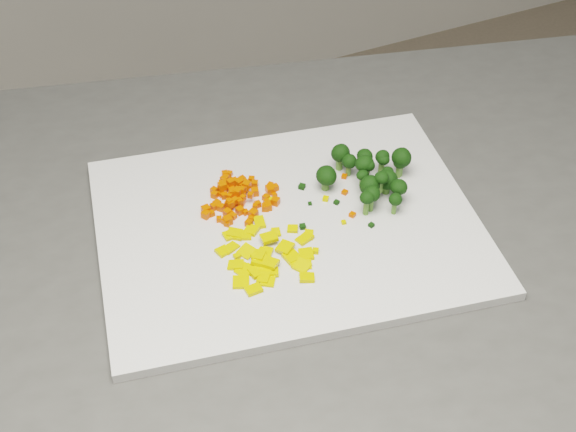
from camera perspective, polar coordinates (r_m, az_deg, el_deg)
name	(u,v)px	position (r m, az deg, el deg)	size (l,w,h in m)	color
cutting_board	(288,226)	(0.98, 0.00, -0.70)	(0.46, 0.35, 0.01)	silver
carrot_pile	(237,191)	(1.00, -3.62, 1.79)	(0.10, 0.10, 0.03)	#E73C02
pepper_pile	(269,251)	(0.93, -1.35, -2.50)	(0.12, 0.12, 0.02)	#DAB40B
broccoli_pile	(364,172)	(1.00, 5.40, 3.11)	(0.12, 0.12, 0.06)	black
carrot_cube_0	(242,185)	(1.02, -3.33, 2.23)	(0.01, 0.01, 0.01)	#E73C02
carrot_cube_1	(214,206)	(0.99, -5.28, 0.68)	(0.01, 0.01, 0.01)	#E73C02
carrot_cube_2	(233,192)	(1.00, -3.92, 1.71)	(0.01, 0.01, 0.01)	#E73C02
carrot_cube_3	(231,183)	(1.01, -4.09, 2.39)	(0.01, 0.01, 0.01)	#E73C02
carrot_cube_4	(217,204)	(1.00, -5.07, 0.88)	(0.01, 0.01, 0.01)	#E73C02
carrot_cube_5	(230,196)	(1.00, -4.17, 1.44)	(0.01, 0.01, 0.01)	#E73C02
carrot_cube_6	(245,212)	(0.98, -3.05, 0.27)	(0.01, 0.01, 0.01)	#E73C02
carrot_cube_7	(240,211)	(0.98, -3.44, 0.38)	(0.01, 0.01, 0.01)	#E73C02
carrot_cube_8	(241,201)	(1.00, -3.37, 1.04)	(0.01, 0.01, 0.01)	#E73C02
carrot_cube_9	(270,185)	(1.02, -1.26, 2.21)	(0.01, 0.01, 0.01)	#E73C02
carrot_cube_10	(223,185)	(1.02, -4.65, 2.24)	(0.01, 0.01, 0.01)	#E73C02
carrot_cube_11	(235,200)	(0.99, -3.78, 1.11)	(0.01, 0.01, 0.01)	#E73C02
carrot_cube_12	(242,195)	(1.00, -3.32, 1.48)	(0.01, 0.01, 0.01)	#E73C02
carrot_cube_13	(224,179)	(1.03, -4.54, 2.61)	(0.01, 0.01, 0.01)	#E73C02
carrot_cube_14	(250,195)	(0.99, -2.69, 1.49)	(0.01, 0.01, 0.01)	#E73C02
carrot_cube_15	(237,185)	(1.02, -3.64, 2.24)	(0.01, 0.01, 0.01)	#E73C02
carrot_cube_16	(245,184)	(1.02, -3.08, 2.28)	(0.01, 0.01, 0.01)	#E73C02
carrot_cube_17	(225,174)	(1.04, -4.51, 3.01)	(0.01, 0.01, 0.01)	#E73C02
carrot_cube_18	(239,183)	(1.01, -3.50, 2.39)	(0.01, 0.01, 0.01)	#E73C02
carrot_cube_19	(214,190)	(1.02, -5.28, 1.83)	(0.01, 0.01, 0.01)	#E73C02
carrot_cube_20	(247,185)	(1.00, -2.96, 2.21)	(0.01, 0.01, 0.01)	#E73C02
carrot_cube_21	(270,189)	(1.01, -1.27, 1.94)	(0.01, 0.01, 0.01)	#E73C02
carrot_cube_22	(249,223)	(0.97, -2.81, -0.51)	(0.01, 0.01, 0.01)	#E73C02
carrot_cube_23	(275,188)	(1.02, -0.93, 2.04)	(0.01, 0.01, 0.01)	#E73C02
carrot_cube_24	(236,201)	(1.00, -3.75, 1.04)	(0.01, 0.01, 0.01)	#E73C02
carrot_cube_25	(233,195)	(1.01, -3.95, 1.52)	(0.01, 0.01, 0.01)	#E73C02
carrot_cube_26	(231,214)	(0.98, -4.08, 0.14)	(0.01, 0.01, 0.01)	#E73C02
carrot_cube_27	(226,177)	(1.04, -4.42, 2.78)	(0.01, 0.01, 0.01)	#E73C02
carrot_cube_28	(255,184)	(1.02, -2.38, 2.29)	(0.01, 0.01, 0.01)	#E73C02
carrot_cube_29	(229,202)	(0.98, -4.19, 1.02)	(0.01, 0.01, 0.01)	#E73C02
carrot_cube_30	(245,184)	(1.02, -3.08, 2.31)	(0.01, 0.01, 0.01)	#E73C02
carrot_cube_31	(242,179)	(1.03, -3.27, 2.65)	(0.01, 0.01, 0.01)	#E73C02
carrot_cube_32	(215,195)	(1.01, -5.24, 1.51)	(0.01, 0.01, 0.01)	#E73C02
carrot_cube_33	(206,210)	(0.99, -5.85, 0.45)	(0.01, 0.01, 0.01)	#E73C02
carrot_cube_34	(275,201)	(0.99, -0.90, 1.05)	(0.01, 0.01, 0.01)	#E73C02
carrot_cube_35	(231,204)	(0.99, -4.10, 0.89)	(0.01, 0.01, 0.01)	#E73C02
carrot_cube_36	(229,204)	(0.99, -4.19, 0.88)	(0.01, 0.01, 0.01)	#E73C02
carrot_cube_37	(212,214)	(0.98, -5.45, 0.17)	(0.01, 0.01, 0.01)	#E73C02
carrot_cube_38	(243,198)	(0.99, -3.22, 1.32)	(0.01, 0.01, 0.01)	#E73C02
carrot_cube_39	(255,192)	(1.01, -2.37, 1.73)	(0.01, 0.01, 0.01)	#E73C02
carrot_cube_40	(241,185)	(1.01, -3.34, 2.19)	(0.01, 0.01, 0.01)	#E73C02
carrot_cube_41	(239,201)	(0.99, -3.47, 1.05)	(0.01, 0.01, 0.01)	#E73C02
carrot_cube_42	(234,182)	(1.02, -3.86, 2.42)	(0.01, 0.01, 0.01)	#E73C02
carrot_cube_43	(270,190)	(1.01, -1.28, 1.85)	(0.01, 0.01, 0.01)	#E73C02
carrot_cube_44	(245,188)	(1.00, -3.09, 2.01)	(0.01, 0.01, 0.01)	#E73C02
carrot_cube_45	(252,180)	(1.03, -2.61, 2.61)	(0.01, 0.01, 0.01)	#E73C02
carrot_cube_46	(221,194)	(1.01, -4.79, 1.59)	(0.01, 0.01, 0.01)	#E73C02
carrot_cube_47	(221,207)	(0.99, -4.80, 0.62)	(0.01, 0.01, 0.01)	#E73C02
carrot_cube_48	(258,204)	(0.99, -2.17, 0.85)	(0.01, 0.01, 0.01)	#E73C02
carrot_cube_49	(255,206)	(0.99, -2.35, 0.69)	(0.01, 0.01, 0.01)	#E73C02
carrot_cube_50	(251,219)	(0.97, -2.63, -0.18)	(0.01, 0.01, 0.01)	#E73C02
carrot_cube_51	(237,192)	(1.00, -3.62, 1.72)	(0.01, 0.01, 0.01)	#E73C02
carrot_cube_52	(265,207)	(0.99, -1.62, 0.61)	(0.01, 0.01, 0.01)	#E73C02
carrot_cube_53	(241,190)	(1.00, -3.35, 1.83)	(0.01, 0.01, 0.01)	#E73C02
carrot_cube_54	(267,206)	(0.99, -1.47, 0.68)	(0.01, 0.01, 0.01)	#E73C02
carrot_cube_55	(237,198)	(1.00, -3.62, 1.31)	(0.01, 0.01, 0.01)	#E73C02
carrot_cube_56	(228,220)	(0.97, -4.31, -0.32)	(0.01, 0.01, 0.01)	#E73C02
carrot_cube_57	(234,216)	(0.98, -3.89, -0.02)	(0.01, 0.01, 0.01)	#E73C02
carrot_cube_58	(224,221)	(0.97, -4.54, -0.38)	(0.01, 0.01, 0.01)	#E73C02
carrot_cube_59	(224,196)	(1.01, -4.54, 1.46)	(0.01, 0.01, 0.01)	#E73C02
carrot_cube_60	(266,198)	(1.00, -1.57, 1.31)	(0.01, 0.01, 0.01)	#E73C02
carrot_cube_61	(267,202)	(0.99, -1.52, 0.99)	(0.01, 0.01, 0.01)	#E73C02
carrot_cube_62	(227,213)	(0.98, -4.33, 0.24)	(0.01, 0.01, 0.01)	#E73C02
carrot_cube_63	(222,186)	(1.01, -4.70, 2.13)	(0.01, 0.01, 0.01)	#E73C02
carrot_cube_64	(230,188)	(1.02, -4.13, 1.97)	(0.01, 0.01, 0.01)	#E73C02
carrot_cube_65	(229,174)	(1.04, -4.19, 3.00)	(0.01, 0.01, 0.01)	#E73C02
carrot_cube_66	(206,215)	(0.98, -5.86, 0.10)	(0.01, 0.01, 0.01)	#E73C02
carrot_cube_67	(227,224)	(0.97, -4.35, -0.54)	(0.01, 0.01, 0.01)	#E73C02
carrot_cube_68	(220,189)	(1.02, -4.86, 1.93)	(0.01, 0.01, 0.01)	#E73C02
carrot_cube_69	(253,214)	(0.98, -2.48, 0.17)	(0.01, 0.01, 0.01)	#E73C02
carrot_cube_70	(219,219)	(0.98, -4.93, -0.22)	(0.01, 0.01, 0.01)	#E73C02
pepper_chunk_0	(259,271)	(0.91, -2.06, -3.94)	(0.01, 0.02, 0.00)	#DAB40B
pepper_chunk_1	(302,266)	(0.92, 1.00, -3.59)	(0.02, 0.02, 0.00)	#DAB40B
pepper_chunk_2	(294,261)	(0.92, 0.43, -3.20)	(0.01, 0.02, 0.00)	#DAB40B
pepper_chunk_3	(269,238)	(0.94, -1.36, -1.54)	(0.02, 0.02, 0.00)	#DAB40B
pepper_chunk_4	(260,222)	(0.97, -2.03, -0.46)	(0.02, 0.01, 0.01)	#DAB40B
pepper_chunk_5	(244,235)	(0.95, -3.11, -1.37)	(0.02, 0.02, 0.00)	#DAB40B
pepper_chunk_6	(228,236)	(0.95, -4.28, -1.42)	(0.01, 0.01, 0.00)	#DAB40B
pepper_chunk_7	(285,247)	(0.93, -0.21, -2.24)	(0.02, 0.02, 0.00)	#DAB40B
pepper_chunk_8	(292,257)	(0.93, 0.27, -2.93)	(0.02, 0.02, 0.00)	#DAB40B
pepper_chunk_9	(307,277)	(0.90, 1.35, -4.39)	(0.02, 0.01, 0.00)	#DAB40B
pepper_chunk_10	(259,255)	(0.92, -2.10, -2.80)	(0.01, 0.02, 0.00)	#DAB40B
pepper_chunk_11	(247,252)	(0.93, -2.95, -2.55)	(0.02, 0.02, 0.00)	#DAB40B
pepper_chunk_12	(271,263)	(0.91, -1.24, -3.36)	(0.02, 0.02, 0.00)	#DAB40B
pepper_chunk_13	(309,235)	(0.95, 1.49, -1.35)	(0.02, 0.01, 0.00)	#DAB40B
pepper_chunk_14	(236,265)	(0.92, -3.74, -3.48)	(0.02, 0.02, 0.00)	#DAB40B
pepper_chunk_15	(254,290)	(0.89, -2.46, -5.25)	(0.02, 0.01, 0.00)	#DAB40B
pepper_chunk_16	(237,235)	(0.96, -3.67, -1.35)	(0.02, 0.02, 0.00)	#DAB40B
pepper_chunk_17	(265,271)	(0.91, -1.63, -3.94)	(0.01, 0.01, 0.00)	#DAB40B
pepper_chunk_18	(306,254)	(0.93, 1.30, -2.74)	(0.02, 0.02, 0.00)	#DAB40B
pepper_chunk_19	(257,272)	(0.91, -2.25, -4.01)	(0.02, 0.02, 0.00)	#DAB40B
pepper_chunk_20	(252,230)	(0.96, -2.61, -1.01)	(0.02, 0.02, 0.00)	#DAB40B
pepper_chunk_21	(306,264)	(0.92, 1.31, -3.43)	(0.02, 0.01, 0.00)	#DAB40B
pepper_chunk_22	(241,282)	(0.90, -3.37, -4.73)	(0.02, 0.02, 0.00)	#DAB40B
pepper_chunk_23	(276,232)	(0.96, -0.87, -1.18)	(0.01, 0.01, 0.00)	#DAB40B
pepper_chunk_24	(245,271)	(0.91, -3.11, -3.90)	(0.02, 0.02, 0.00)	#DAB40B
pepper_chunk_25	(267,253)	(0.93, -1.53, -2.62)	(0.02, 0.01, 0.00)	#DAB40B
pepper_chunk_26	(264,278)	(0.90, -1.74, -4.41)	(0.02, 0.01, 0.00)	#DAB40B
pepper_chunk_27	(259,258)	(0.92, -2.06, -2.98)	(0.01, 0.02, 0.00)	#DAB40B
pepper_chunk_28	(251,270)	(0.91, -2.66, -3.87)	(0.02, 0.01, 0.00)	#DAB40B
pepper_chunk_29	(263,253)	(0.93, -1.82, -2.67)	(0.02, 0.02, 0.00)	#DAB40B
pepper_chunk_30	(223,251)	(0.94, -4.64, -2.52)	(0.02, 0.01, 0.00)	#DAB40B
pepper_chunk_31	(268,281)	(0.90, -1.43, -4.65)	(0.02, 0.02, 0.00)	#DAB40B
pepper_chunk_32	(231,248)	(0.94, -4.10, -2.26)	(0.02, 0.01, 0.00)	#DAB40B
pepper_chunk_33	(304,238)	(0.95, 1.18, -1.61)	(0.02, 0.01, 0.00)	#DAB40B
pepper_chunk_34	(273,272)	(0.91, -1.10, -3.99)	(0.01, 0.01, 0.00)	#DAB40B
pepper_chunk_35	(235,233)	(0.96, -3.81, -1.24)	(0.02, 0.02, 0.00)	#DAB40B
pepper_chunk_36	(259,262)	(0.92, -2.09, -3.29)	(0.02, 0.01, 0.00)	#DAB40B
pepper_chunk_37	(293,229)	(0.96, 0.33, -0.92)	(0.01, 0.01, 0.00)	#DAB40B
broccoli_floret_0	(340,158)	(1.04, 3.69, 4.14)	(0.03, 0.03, 0.04)	black
broccoli_floret_1	(400,163)	(1.04, 7.98, 3.74)	(0.04, 0.04, 0.04)	black
broccoli_floret_2	(386,183)	(1.01, 7.01, 2.36)	(0.04, 0.04, 0.03)	black
broccoli_floret_3	(364,167)	(1.01, 5.40, 3.48)	(0.03, 0.03, 0.03)	black
broccoli_floret_4	(366,203)	(0.98, 5.59, 0.90)	(0.03, 0.03, 0.03)	black
broccoli_floret_5	(369,190)	(1.00, 5.76, 1.86)	(0.04, 0.04, 0.04)	black
broccoli_floret_6	(371,200)	(0.98, 5.92, 1.17)	(0.03, 0.03, 0.03)	black
broccoli_floret_7	(394,204)	(0.98, 7.58, 0.83)	(0.02, 0.02, 0.03)	black
broccoli_floret_8	(326,179)	(1.01, 2.68, 2.64)	(0.04, 0.04, 0.03)	black
broccoli_floret_9	(398,192)	(1.00, 7.80, 1.67)	(0.03, 0.03, 0.03)	black
broccoli_floret_10	(364,162)	(1.04, 5.41, 3.87)	(0.03, 0.03, 0.03)	black
broccoli_floret_11	(349,166)	(1.03, 4.33, 3.58)	(0.03, 0.03, 0.03)	black
broccoli_floret_12	(381,183)	(0.99, 6.61, 2.37)	(0.02, 0.02, 0.03)	black
broccoli_floret_13	(387,177)	(1.02, 7.03, 2.79)	(0.02, 0.02, 0.03)	black
broccoli_floret_14	(368,170)	(1.01, 5.69, 3.29)	(0.02, 0.02, 0.03)	black
broccoli_floret_15	(381,162)	(1.04, 6.66, 3.82)	(0.03, 0.03, 0.03)	black
broccoli_floret_16	(362,178)	(1.00, 5.27, 2.68)	(0.02, 0.02, 0.02)	black
broccoli_floret_17	(382,165)	(1.04, 6.72, 3.64)	(0.02, 0.02, 0.03)	black
broccoli_floret_18	(399,168)	(1.04, 7.91, 3.42)	(0.02, 0.02, 0.03)	black
stray_bit_0	(271,261)	(0.92, -1.19, -3.25)	(0.01, 0.01, 0.00)	black
stray_bit_1	(326,199)	(1.00, 2.70, 1.24)	(0.01, 0.01, 0.00)	#DAB40B
stray_bit_2	(344,176)	(1.04, 4.02, 2.83)	(0.01, 0.01, 0.00)	#E73C02
stray_bit_3	(303,227)	(0.96, 1.05, -0.75)	(0.01, 0.01, 0.00)	black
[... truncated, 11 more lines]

